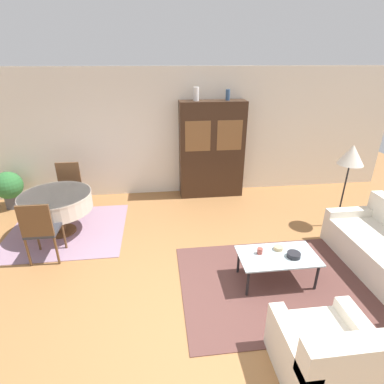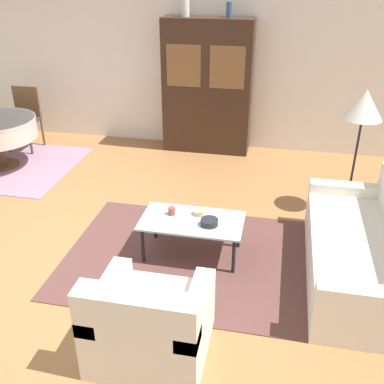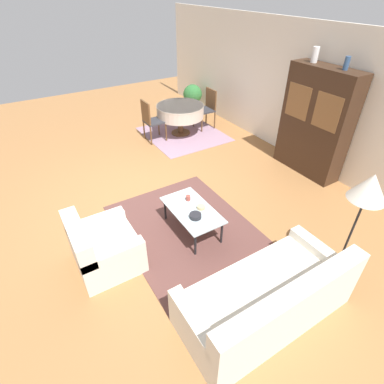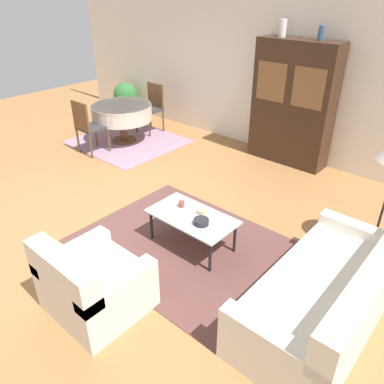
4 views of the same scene
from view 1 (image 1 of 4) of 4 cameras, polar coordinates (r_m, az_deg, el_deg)
ground_plane at (r=3.99m, az=-0.49°, el=-21.25°), size 14.00×14.00×0.00m
wall_back at (r=6.59m, az=-4.12°, el=11.05°), size 10.00×0.06×2.70m
area_rug at (r=4.47m, az=15.93°, el=-16.36°), size 2.65×1.94×0.01m
dining_rug at (r=5.87m, az=-22.66°, el=-6.80°), size 2.01×1.83×0.01m
armchair at (r=3.43m, az=24.55°, el=-26.54°), size 0.88×0.82×0.81m
coffee_table at (r=4.28m, az=16.00°, el=-11.95°), size 1.05×0.58×0.42m
display_cabinet at (r=6.51m, az=3.74°, el=7.99°), size 1.37×0.43×2.06m
dining_table at (r=5.60m, az=-24.43°, el=-1.79°), size 1.17×1.17×0.74m
dining_chair_near at (r=4.93m, az=-26.89°, el=-6.17°), size 0.44×0.44×0.99m
dining_chair_far at (r=6.32m, az=-22.43°, el=1.18°), size 0.44×0.44×0.99m
floor_lamp at (r=5.74m, az=28.06°, el=5.82°), size 0.43×0.43×1.53m
cup at (r=4.21m, az=12.80°, el=-10.89°), size 0.07×0.07×0.08m
bowl at (r=4.27m, az=18.81°, el=-11.28°), size 0.18×0.18×0.06m
bowl_small at (r=4.35m, az=16.13°, el=-10.20°), size 0.12×0.12×0.05m
vase_tall at (r=6.24m, az=0.78°, el=18.17°), size 0.12×0.12×0.26m
vase_short at (r=6.36m, az=6.83°, el=17.90°), size 0.09×0.09×0.21m
potted_plant at (r=7.10m, az=-31.55°, el=0.83°), size 0.55×0.55×0.77m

